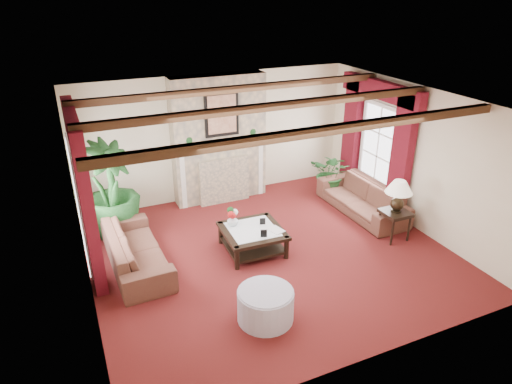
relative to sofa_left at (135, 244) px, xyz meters
name	(u,v)px	position (x,y,z in m)	size (l,w,h in m)	color
floor	(270,253)	(2.22, -0.58, -0.41)	(6.00, 6.00, 0.00)	#450C11
ceiling	(273,103)	(2.22, -0.58, 2.29)	(6.00, 6.00, 0.00)	white
back_wall	(216,137)	(2.22, 2.17, 0.94)	(6.00, 0.02, 2.70)	beige
left_wall	(79,218)	(-0.78, -0.58, 0.94)	(0.02, 5.50, 2.70)	beige
right_wall	(414,158)	(5.22, -0.58, 0.94)	(0.02, 5.50, 2.70)	beige
ceiling_beams	(272,106)	(2.22, -0.58, 2.23)	(6.00, 3.00, 0.12)	#332010
fireplace	(217,75)	(2.22, 1.97, 2.29)	(2.00, 0.52, 2.70)	tan
french_door_left	(67,144)	(-0.75, 0.42, 1.72)	(0.10, 1.10, 2.16)	white
french_door_right	(384,105)	(5.19, 0.42, 1.72)	(0.10, 1.10, 2.16)	white
curtains_left	(70,116)	(-0.64, 0.42, 2.14)	(0.20, 2.40, 2.55)	#470912
curtains_right	(382,85)	(5.08, 0.42, 2.14)	(0.20, 2.40, 2.55)	#470912
sofa_left	(135,244)	(0.00, 0.00, 0.00)	(0.68, 2.14, 0.83)	#330E14
sofa_right	(363,193)	(4.65, 0.11, 0.01)	(0.68, 2.17, 0.84)	#330E14
potted_palm	(114,209)	(-0.15, 1.29, 0.09)	(1.94, 2.05, 1.02)	black
small_plant	(331,178)	(4.55, 1.14, -0.03)	(1.33, 1.31, 0.77)	black
coffee_table	(253,240)	(1.97, -0.36, -0.20)	(1.04, 1.04, 0.42)	black
side_table	(394,225)	(4.54, -1.03, -0.13)	(0.48, 0.48, 0.56)	black
ottoman	(265,305)	(1.41, -2.11, -0.18)	(0.80, 0.80, 0.47)	#9F97AB
table_lamp	(398,196)	(4.54, -1.03, 0.46)	(0.49, 0.49, 0.62)	black
flower_vase	(233,220)	(1.71, -0.07, 0.11)	(0.20, 0.21, 0.20)	silver
book	(272,226)	(2.23, -0.59, 0.15)	(0.20, 0.08, 0.28)	black
photo_frame_a	(264,234)	(2.04, -0.69, 0.08)	(0.11, 0.02, 0.15)	black
photo_frame_b	(263,222)	(2.21, -0.27, 0.07)	(0.10, 0.02, 0.13)	black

